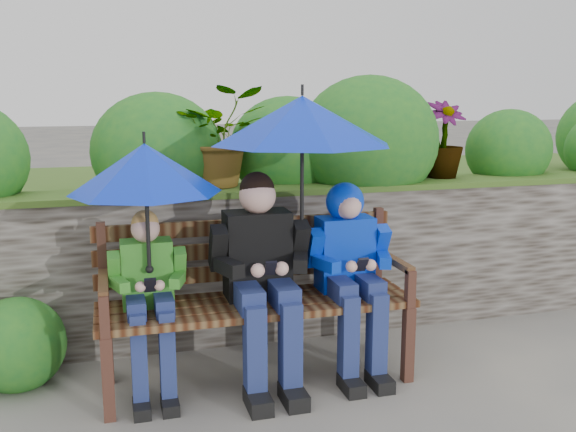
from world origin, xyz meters
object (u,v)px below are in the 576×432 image
object	(u,v)px
park_bench	(254,289)
umbrella_left	(145,169)
boy_right	(350,261)
boy_left	(149,292)
umbrella_right	(302,121)
boy_middle	(262,270)

from	to	relation	value
park_bench	umbrella_left	bearing A→B (deg)	-170.60
boy_right	umbrella_left	bearing A→B (deg)	-178.64
boy_left	boy_right	world-z (taller)	boy_right
boy_left	umbrella_right	distance (m)	1.26
boy_left	boy_right	xyz separation A→B (m)	(1.16, 0.00, 0.09)
boy_right	umbrella_right	xyz separation A→B (m)	(-0.29, 0.02, 0.82)
boy_right	boy_left	bearing A→B (deg)	-179.90
boy_left	umbrella_right	world-z (taller)	umbrella_right
park_bench	umbrella_left	world-z (taller)	umbrella_left
park_bench	boy_right	distance (m)	0.58
boy_middle	boy_right	distance (m)	0.54
umbrella_left	boy_right	bearing A→B (deg)	1.36
boy_right	umbrella_right	size ratio (longest dim) A/B	1.10
boy_middle	umbrella_right	bearing A→B (deg)	10.54
park_bench	umbrella_left	size ratio (longest dim) A/B	2.25
park_bench	umbrella_right	distance (m)	1.00
park_bench	boy_left	distance (m)	0.61
umbrella_right	park_bench	bearing A→B (deg)	170.34
boy_left	boy_middle	world-z (taller)	boy_middle
boy_middle	boy_right	bearing A→B (deg)	2.27
park_bench	boy_middle	xyz separation A→B (m)	(0.02, -0.09, 0.14)
umbrella_left	boy_middle	bearing A→B (deg)	0.56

